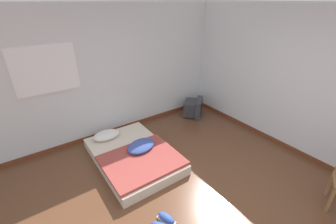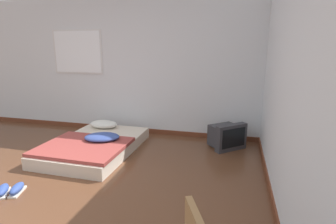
{
  "view_description": "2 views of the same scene",
  "coord_description": "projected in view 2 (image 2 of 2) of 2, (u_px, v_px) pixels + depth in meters",
  "views": [
    {
      "loc": [
        -1.55,
        -1.35,
        2.63
      ],
      "look_at": [
        0.81,
        1.99,
        0.56
      ],
      "focal_mm": 24.0,
      "sensor_mm": 36.0,
      "label": 1
    },
    {
      "loc": [
        1.99,
        -1.92,
        1.64
      ],
      "look_at": [
        0.99,
        1.92,
        0.68
      ],
      "focal_mm": 28.0,
      "sensor_mm": 36.0,
      "label": 2
    }
  ],
  "objects": [
    {
      "name": "ground_plane",
      "position": [
        28.0,
        213.0,
        2.68
      ],
      "size": [
        20.0,
        20.0,
        0.0
      ],
      "primitive_type": "plane",
      "color": "brown"
    },
    {
      "name": "mattress_bed",
      "position": [
        95.0,
        144.0,
        4.27
      ],
      "size": [
        1.25,
        1.81,
        0.33
      ],
      "color": "beige",
      "rests_on": "ground_plane"
    },
    {
      "name": "wall_back",
      "position": [
        130.0,
        67.0,
        5.05
      ],
      "size": [
        7.31,
        0.08,
        2.6
      ],
      "color": "silver",
      "rests_on": "ground_plane"
    },
    {
      "name": "crt_tv",
      "position": [
        226.0,
        136.0,
        4.41
      ],
      "size": [
        0.66,
        0.65,
        0.44
      ],
      "color": "#333338",
      "rests_on": "ground_plane"
    },
    {
      "name": "sneaker_pair",
      "position": [
        10.0,
        190.0,
        3.04
      ],
      "size": [
        0.34,
        0.35,
        0.1
      ],
      "color": "silver",
      "rests_on": "ground_plane"
    },
    {
      "name": "wall_right",
      "position": [
        311.0,
        103.0,
        1.77
      ],
      "size": [
        0.08,
        8.02,
        2.6
      ],
      "color": "silver",
      "rests_on": "ground_plane"
    }
  ]
}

